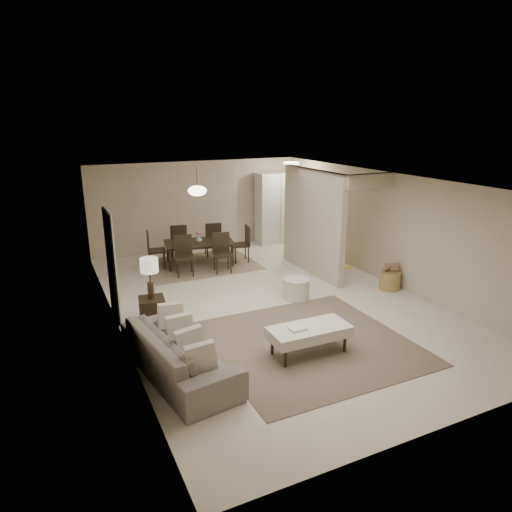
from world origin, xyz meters
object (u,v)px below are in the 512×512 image
side_table (152,311)px  round_pouf (296,289)px  sofa (178,353)px  ottoman_bench (309,332)px  wicker_basket (390,281)px  dining_table (200,254)px  pantry_cabinet (276,208)px

side_table → round_pouf: (3.00, -0.08, -0.03)m
sofa → side_table: (0.05, 1.90, -0.10)m
sofa → ottoman_bench: 2.07m
wicker_basket → dining_table: dining_table is taller
pantry_cabinet → round_pouf: pantry_cabinet is taller
ottoman_bench → sofa: bearing=172.6°
wicker_basket → dining_table: bearing=133.3°
pantry_cabinet → sofa: size_ratio=0.89×
round_pouf → dining_table: (-1.09, 3.04, 0.09)m
ottoman_bench → side_table: bearing=133.2°
dining_table → wicker_basket: bearing=-36.3°
sofa → dining_table: sofa is taller
pantry_cabinet → side_table: size_ratio=4.22×
dining_table → round_pouf: bearing=-59.9°
side_table → round_pouf: 3.00m
ottoman_bench → dining_table: size_ratio=0.76×
sofa → ottoman_bench: (2.05, -0.30, 0.03)m
round_pouf → dining_table: size_ratio=0.32×
sofa → round_pouf: sofa is taller
ottoman_bench → dining_table: dining_table is taller
round_pouf → dining_table: 3.24m
pantry_cabinet → wicker_basket: pantry_cabinet is taller
pantry_cabinet → ottoman_bench: (-2.75, -6.37, -0.67)m
sofa → dining_table: (1.96, 4.86, -0.04)m
round_pouf → dining_table: dining_table is taller
ottoman_bench → round_pouf: size_ratio=2.36×
ottoman_bench → wicker_basket: bearing=29.5°
pantry_cabinet → dining_table: (-2.84, -1.21, -0.75)m
sofa → side_table: sofa is taller
pantry_cabinet → dining_table: pantry_cabinet is taller
sofa → wicker_basket: 5.39m
wicker_basket → sofa: bearing=-164.8°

